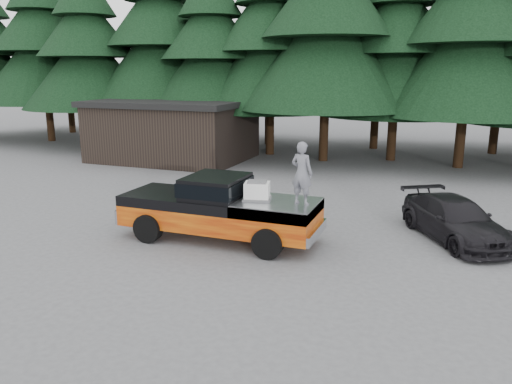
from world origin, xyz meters
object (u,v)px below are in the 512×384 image
(pickup_truck, at_px, (220,218))
(utility_building, at_px, (174,130))
(man_on_bed, at_px, (302,173))
(parked_car, at_px, (455,219))
(air_compressor, at_px, (257,191))

(pickup_truck, xyz_separation_m, utility_building, (-8.23, 11.67, 1.00))
(man_on_bed, bearing_deg, utility_building, -34.10)
(utility_building, bearing_deg, parked_car, -32.03)
(air_compressor, relative_size, man_on_bed, 0.40)
(air_compressor, distance_m, utility_building, 14.99)
(parked_car, bearing_deg, man_on_bed, -179.59)
(man_on_bed, bearing_deg, pickup_truck, 13.23)
(pickup_truck, relative_size, utility_building, 0.71)
(air_compressor, xyz_separation_m, man_on_bed, (1.30, -0.01, 0.63))
(pickup_truck, bearing_deg, man_on_bed, -0.12)
(pickup_truck, distance_m, man_on_bed, 2.91)
(man_on_bed, bearing_deg, parked_car, -135.24)
(utility_building, bearing_deg, man_on_bed, -47.45)
(pickup_truck, distance_m, air_compressor, 1.49)
(air_compressor, xyz_separation_m, utility_building, (-9.42, 11.67, 0.10))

